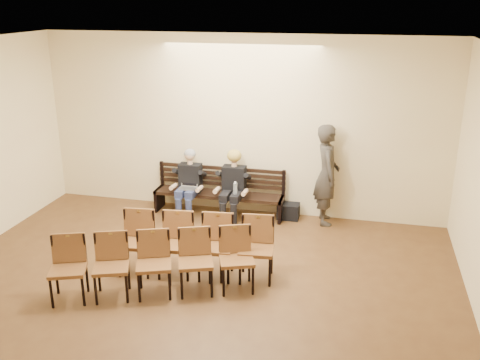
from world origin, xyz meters
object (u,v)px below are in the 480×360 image
object	(u,v)px
laptop	(188,190)
chair_row_front	(195,246)
water_bottle	(235,195)
seated_woman	(233,187)
bench	(219,204)
seated_man	(189,183)
chair_row_back	(154,265)
bag	(288,211)
passerby	(327,167)

from	to	relation	value
laptop	chair_row_front	xyz separation A→B (m)	(0.87, -2.20, -0.08)
water_bottle	seated_woman	bearing A→B (deg)	114.97
bench	seated_man	size ratio (longest dim) A/B	2.02
chair_row_front	chair_row_back	distance (m)	0.79
bench	chair_row_back	distance (m)	3.15
seated_woman	chair_row_front	world-z (taller)	seated_woman
laptop	bag	size ratio (longest dim) A/B	0.79
chair_row_front	seated_woman	bearing A→B (deg)	83.56
passerby	chair_row_front	distance (m)	3.18
water_bottle	passerby	distance (m)	1.80
chair_row_front	water_bottle	bearing A→B (deg)	80.86
bag	chair_row_front	distance (m)	2.80
bag	chair_row_back	bearing A→B (deg)	-114.43
bench	seated_man	world-z (taller)	seated_man
bench	water_bottle	xyz separation A→B (m)	(0.42, -0.33, 0.35)
seated_woman	passerby	distance (m)	1.84
bag	chair_row_front	world-z (taller)	chair_row_front
water_bottle	chair_row_back	xyz separation A→B (m)	(-0.51, -2.81, -0.10)
chair_row_back	water_bottle	bearing A→B (deg)	59.00
seated_woman	water_bottle	world-z (taller)	seated_woman
laptop	chair_row_front	distance (m)	2.37
laptop	bag	distance (m)	2.02
chair_row_front	bench	bearing A→B (deg)	91.05
seated_woman	chair_row_back	distance (m)	3.06
bag	chair_row_front	xyz separation A→B (m)	(-1.07, -2.57, 0.34)
passerby	chair_row_front	xyz separation A→B (m)	(-1.77, -2.57, -0.62)
seated_woman	chair_row_back	size ratio (longest dim) A/B	0.44
passerby	chair_row_back	bearing A→B (deg)	133.45
bag	chair_row_back	distance (m)	3.58
seated_woman	bench	bearing A→B (deg)	159.71
seated_man	passerby	distance (m)	2.71
bag	chair_row_back	size ratio (longest dim) A/B	0.15
bench	chair_row_front	bearing A→B (deg)	-82.61
laptop	seated_man	bearing A→B (deg)	94.24
bag	passerby	bearing A→B (deg)	0.00
seated_woman	chair_row_back	world-z (taller)	seated_woman
seated_woman	laptop	xyz separation A→B (m)	(-0.88, -0.15, -0.07)
bench	chair_row_back	bearing A→B (deg)	-91.60
seated_woman	water_bottle	distance (m)	0.25
bench	seated_woman	bearing A→B (deg)	-20.29
seated_man	water_bottle	bearing A→B (deg)	-12.19
chair_row_back	chair_row_front	bearing A→B (deg)	38.16
passerby	bag	bearing A→B (deg)	77.35
passerby	chair_row_front	bearing A→B (deg)	132.77
seated_woman	laptop	bearing A→B (deg)	-170.41
seated_woman	chair_row_front	distance (m)	2.35
bag	bench	bearing A→B (deg)	-175.87
bench	passerby	world-z (taller)	passerby
laptop	water_bottle	size ratio (longest dim) A/B	1.32
passerby	bench	bearing A→B (deg)	80.08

